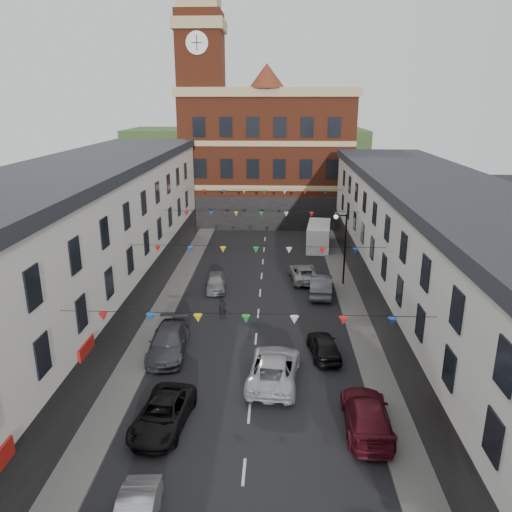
# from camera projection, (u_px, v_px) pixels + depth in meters

# --- Properties ---
(ground) EXTENTS (160.00, 160.00, 0.00)m
(ground) POSITION_uv_depth(u_px,v_px,m) (253.00, 371.00, 28.15)
(ground) COLOR black
(ground) RESTS_ON ground
(pavement_left) EXTENTS (1.80, 64.00, 0.15)m
(pavement_left) POSITION_uv_depth(u_px,v_px,m) (141.00, 351.00, 30.31)
(pavement_left) COLOR #605E5B
(pavement_left) RESTS_ON ground
(pavement_right) EXTENTS (1.80, 64.00, 0.15)m
(pavement_right) POSITION_uv_depth(u_px,v_px,m) (370.00, 355.00, 29.76)
(pavement_right) COLOR #605E5B
(pavement_right) RESTS_ON ground
(terrace_left) EXTENTS (8.40, 56.00, 10.70)m
(terrace_left) POSITION_uv_depth(u_px,v_px,m) (44.00, 273.00, 27.97)
(terrace_left) COLOR silver
(terrace_left) RESTS_ON ground
(terrace_right) EXTENTS (8.40, 56.00, 9.70)m
(terrace_right) POSITION_uv_depth(u_px,v_px,m) (469.00, 288.00, 27.19)
(terrace_right) COLOR silver
(terrace_right) RESTS_ON ground
(civic_building) EXTENTS (20.60, 13.30, 18.50)m
(civic_building) POSITION_uv_depth(u_px,v_px,m) (267.00, 155.00, 61.90)
(civic_building) COLOR maroon
(civic_building) RESTS_ON ground
(clock_tower) EXTENTS (5.60, 5.60, 30.00)m
(clock_tower) POSITION_uv_depth(u_px,v_px,m) (202.00, 97.00, 57.36)
(clock_tower) COLOR maroon
(clock_tower) RESTS_ON ground
(distant_hill) EXTENTS (40.00, 14.00, 10.00)m
(distant_hill) POSITION_uv_depth(u_px,v_px,m) (247.00, 159.00, 85.93)
(distant_hill) COLOR #304A22
(distant_hill) RESTS_ON ground
(street_lamp) EXTENTS (1.10, 0.36, 6.00)m
(street_lamp) POSITION_uv_depth(u_px,v_px,m) (342.00, 240.00, 40.08)
(street_lamp) COLOR black
(street_lamp) RESTS_ON ground
(car_left_c) EXTENTS (2.73, 5.00, 1.33)m
(car_left_c) POSITION_uv_depth(u_px,v_px,m) (163.00, 414.00, 23.21)
(car_left_c) COLOR black
(car_left_c) RESTS_ON ground
(car_left_d) EXTENTS (2.38, 5.35, 1.53)m
(car_left_d) POSITION_uv_depth(u_px,v_px,m) (168.00, 342.00, 29.96)
(car_left_d) COLOR #404248
(car_left_d) RESTS_ON ground
(car_left_e) EXTENTS (1.89, 3.94, 1.30)m
(car_left_e) POSITION_uv_depth(u_px,v_px,m) (216.00, 282.00, 40.08)
(car_left_e) COLOR gray
(car_left_e) RESTS_ON ground
(car_right_c) EXTENTS (2.23, 5.17, 1.48)m
(car_right_c) POSITION_uv_depth(u_px,v_px,m) (367.00, 415.00, 23.01)
(car_right_c) COLOR maroon
(car_right_c) RESTS_ON ground
(car_right_d) EXTENTS (2.01, 4.07, 1.33)m
(car_right_d) POSITION_uv_depth(u_px,v_px,m) (324.00, 346.00, 29.67)
(car_right_d) COLOR black
(car_right_d) RESTS_ON ground
(car_right_e) EXTENTS (2.10, 4.84, 1.55)m
(car_right_e) POSITION_uv_depth(u_px,v_px,m) (321.00, 285.00, 39.06)
(car_right_e) COLOR #54565C
(car_right_e) RESTS_ON ground
(car_right_f) EXTENTS (2.63, 4.93, 1.32)m
(car_right_f) POSITION_uv_depth(u_px,v_px,m) (304.00, 273.00, 42.20)
(car_right_f) COLOR #AEB1B3
(car_right_f) RESTS_ON ground
(moving_car) EXTENTS (3.13, 5.84, 1.56)m
(moving_car) POSITION_uv_depth(u_px,v_px,m) (274.00, 368.00, 26.97)
(moving_car) COLOR silver
(moving_car) RESTS_ON ground
(white_van) EXTENTS (2.88, 5.98, 2.54)m
(white_van) POSITION_uv_depth(u_px,v_px,m) (319.00, 236.00, 51.30)
(white_van) COLOR white
(white_van) RESTS_ON ground
(pedestrian) EXTENTS (0.66, 0.53, 1.56)m
(pedestrian) POSITION_uv_depth(u_px,v_px,m) (223.00, 308.00, 34.71)
(pedestrian) COLOR black
(pedestrian) RESTS_ON ground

